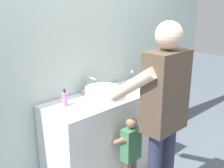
{
  "coord_description": "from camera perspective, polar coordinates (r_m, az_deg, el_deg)",
  "views": [
    {
      "loc": [
        -1.75,
        -1.67,
        1.87
      ],
      "look_at": [
        0.0,
        0.15,
        1.07
      ],
      "focal_mm": 44.8,
      "sensor_mm": 36.0,
      "label": 1
    }
  ],
  "objects": [
    {
      "name": "back_wall",
      "position": [
        2.93,
        -6.44,
        7.24
      ],
      "size": [
        4.4,
        0.08,
        2.7
      ],
      "color": "silver",
      "rests_on": "ground"
    },
    {
      "name": "vanity_cabinet",
      "position": [
        3.0,
        -2.02,
        -10.81
      ],
      "size": [
        1.2,
        0.54,
        0.89
      ],
      "primitive_type": "cube",
      "color": "white",
      "rests_on": "ground"
    },
    {
      "name": "sink_basin",
      "position": [
        2.78,
        -1.86,
        -1.78
      ],
      "size": [
        0.36,
        0.36,
        0.11
      ],
      "color": "white",
      "rests_on": "vanity_cabinet"
    },
    {
      "name": "faucet",
      "position": [
        2.93,
        -4.72,
        -0.3
      ],
      "size": [
        0.18,
        0.14,
        0.18
      ],
      "color": "#B7BABF",
      "rests_on": "vanity_cabinet"
    },
    {
      "name": "toothbrush_cup",
      "position": [
        3.06,
        3.83,
        -0.06
      ],
      "size": [
        0.07,
        0.07,
        0.21
      ],
      "color": "silver",
      "rests_on": "vanity_cabinet"
    },
    {
      "name": "soap_bottle",
      "position": [
        2.62,
        -9.59,
        -3.01
      ],
      "size": [
        0.06,
        0.06,
        0.17
      ],
      "color": "#B27FC6",
      "rests_on": "vanity_cabinet"
    },
    {
      "name": "child_toddler",
      "position": [
        2.73,
        3.77,
        -12.97
      ],
      "size": [
        0.25,
        0.25,
        0.81
      ],
      "color": "#6B5B4C",
      "rests_on": "ground"
    },
    {
      "name": "adult_parent",
      "position": [
        2.37,
        10.42,
        -3.84
      ],
      "size": [
        0.52,
        0.55,
        1.69
      ],
      "color": "#2D334C",
      "rests_on": "ground"
    }
  ]
}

